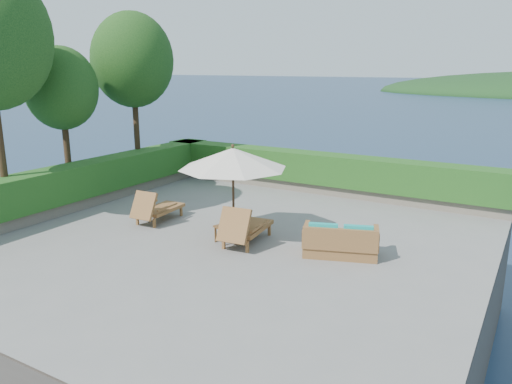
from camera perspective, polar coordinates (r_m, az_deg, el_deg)
The scene contains 14 objects.
ground at distance 12.57m, azimuth -3.04°, elevation -5.46°, with size 12.00×12.00×0.00m, color gray.
foundation at distance 13.18m, azimuth -2.95°, elevation -11.83°, with size 12.00×12.00×3.00m, color #4D453D.
ocean at distance 13.88m, azimuth -2.87°, elevation -17.21°, with size 600.00×600.00×0.00m, color #152443.
planter_wall_far at distance 17.27m, azimuth 7.20°, elevation 0.56°, with size 12.00×0.60×0.36m, color gray.
planter_wall_left at distance 16.16m, azimuth -19.89°, elevation -1.16°, with size 0.60×12.00×0.36m, color gray.
hedge_far at distance 17.13m, azimuth 7.27°, elevation 2.74°, with size 12.40×0.90×1.00m, color #144012.
hedge_left at distance 16.00m, azimuth -20.09°, elevation 1.16°, with size 0.90×12.40×1.00m, color #144012.
tree_mid at distance 16.59m, azimuth -21.36°, elevation 10.93°, with size 2.20×2.20×4.83m.
tree_far at distance 18.11m, azimuth -13.94°, elevation 14.39°, with size 2.80×2.80×6.03m.
patio_umbrella at distance 12.15m, azimuth -2.65°, elevation 3.76°, with size 2.73×2.73×2.40m.
lounge_left at distance 14.12m, azimuth -11.35°, elevation -1.80°, with size 0.81×1.70×0.96m.
lounge_right at distance 12.13m, azimuth -1.34°, elevation -4.03°, with size 0.93×1.86×1.03m.
side_table at distance 12.28m, azimuth -3.64°, elevation -4.22°, with size 0.53×0.53×0.43m.
wicker_loveseat at distance 11.59m, azimuth 9.61°, elevation -5.72°, with size 1.87×1.36×0.83m.
Camera 1 is at (6.54, -9.86, 4.25)m, focal length 35.00 mm.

